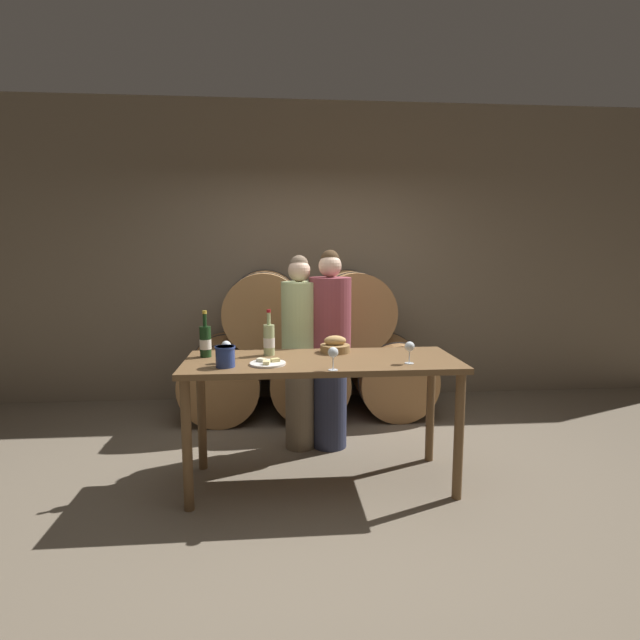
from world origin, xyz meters
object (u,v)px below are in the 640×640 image
person_right (330,349)px  bread_basket (335,346)px  wine_glass_left (333,353)px  person_left (300,351)px  wine_bottle_white (269,340)px  blue_crock (225,356)px  wine_glass_far_left (226,347)px  wine_bottle_red (205,341)px  cheese_plate (268,363)px  wine_glass_center (410,347)px  tasting_table (322,375)px

person_right → bread_basket: size_ratio=7.57×
wine_glass_left → person_left: bearing=99.4°
person_right → wine_bottle_white: size_ratio=5.00×
blue_crock → wine_glass_far_left: (-0.01, 0.12, 0.04)m
person_right → blue_crock: 1.14m
wine_bottle_red → wine_glass_left: 0.97m
person_left → wine_glass_left: bearing=-80.6°
blue_crock → bread_basket: blue_crock is taller
person_right → cheese_plate: (-0.49, -0.80, 0.08)m
wine_bottle_red → bread_basket: (0.92, 0.07, -0.06)m
wine_glass_center → tasting_table: bearing=161.6°
person_right → wine_glass_left: person_right is taller
person_right → wine_bottle_white: (-0.49, -0.50, 0.18)m
person_left → bread_basket: (0.24, -0.45, 0.12)m
blue_crock → wine_glass_left: 0.69m
wine_glass_center → wine_glass_left: bearing=-164.6°
wine_bottle_red → wine_glass_left: size_ratio=2.21×
wine_glass_far_left → wine_glass_center: (1.20, -0.13, 0.00)m
wine_bottle_red → wine_glass_far_left: bearing=-50.5°
blue_crock → wine_glass_far_left: 0.13m
wine_bottle_red → cheese_plate: wine_bottle_red is taller
person_left → wine_bottle_white: size_ratio=4.87×
wine_bottle_white → bread_basket: bearing=6.3°
wine_bottle_red → person_left: bearing=37.4°
cheese_plate → wine_glass_center: 0.94m
bread_basket → wine_glass_center: 0.60m
person_right → blue_crock: person_right is taller
bread_basket → cheese_plate: 0.60m
wine_bottle_red → wine_glass_left: wine_bottle_red is taller
person_right → bread_basket: bearing=-91.1°
wine_bottle_white → wine_glass_center: bearing=-20.6°
wine_bottle_white → wine_glass_far_left: (-0.28, -0.22, -0.00)m
blue_crock → cheese_plate: bearing=8.7°
person_right → wine_bottle_red: size_ratio=5.03×
wine_glass_left → cheese_plate: bearing=154.9°
person_right → wine_glass_center: size_ratio=11.11×
bread_basket → blue_crock: bearing=-152.4°
person_left → wine_bottle_red: size_ratio=4.90×
person_left → wine_glass_left: size_ratio=10.82×
wine_bottle_white → wine_glass_center: wine_bottle_white is taller
cheese_plate → wine_glass_left: bearing=-25.1°
blue_crock → wine_bottle_red: bearing=117.8°
cheese_plate → wine_glass_center: (0.93, -0.05, 0.10)m
tasting_table → wine_glass_center: bearing=-18.4°
person_right → bread_basket: person_right is taller
blue_crock → person_left: bearing=58.6°
wine_bottle_red → wine_glass_left: (0.84, -0.47, -0.00)m
tasting_table → person_left: 0.67m
cheese_plate → wine_glass_center: wine_glass_center is taller
cheese_plate → wine_glass_left: wine_glass_left is taller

